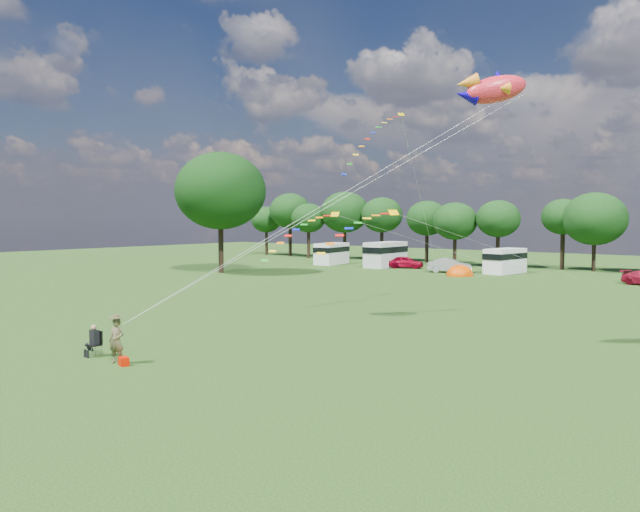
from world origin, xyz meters
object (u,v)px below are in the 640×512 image
Objects in this scene: campervan_a at (332,253)px; car_b at (450,265)px; camp_chair at (95,337)px; car_a at (406,262)px; kite_flyer at (117,341)px; big_tree at (220,191)px; fish_kite at (490,89)px; campervan_c at (505,260)px; tent_orange at (460,276)px; campervan_b at (386,254)px.

car_b is at bearing -104.03° from campervan_a.
camp_chair is at bearing 164.93° from car_b.
car_a is 2.30× the size of kite_flyer.
camp_chair is at bearing 177.23° from car_a.
car_a is at bearing 54.58° from big_tree.
fish_kite reaches higher than car_a.
fish_kite is at bearing -151.89° from campervan_c.
big_tree reaches higher than camp_chair.
tent_orange is (2.57, -2.74, -0.77)m from car_b.
big_tree is at bearing 165.07° from campervan_a.
car_b is 1.39× the size of fish_kite.
big_tree is 32.10m from campervan_c.
campervan_b is (-2.86, 0.03, 0.92)m from car_a.
big_tree is 26.63m from car_b.
big_tree reaches higher than tent_orange.
big_tree is at bearing 150.46° from campervan_b.
kite_flyer is at bearing -160.19° from campervan_b.
campervan_b is at bearing 61.13° from big_tree.
campervan_a reaches higher than camp_chair.
campervan_b is 2.02× the size of tent_orange.
car_b is 0.77× the size of campervan_c.
kite_flyer is 1.99m from camp_chair.
campervan_c is (24.84, 18.88, -7.56)m from big_tree.
car_b reaches higher than tent_orange.
camp_chair is at bearing -162.11° from campervan_a.
kite_flyer is (6.36, -45.14, 0.94)m from tent_orange.
car_b is at bearing 78.49° from fish_kite.
kite_flyer is at bearing -168.59° from campervan_c.
campervan_a is (-17.78, 1.65, 0.70)m from car_b.
campervan_a reaches higher than tent_orange.
campervan_a is at bearing 83.81° from big_tree.
fish_kite is (39.48, -19.38, 2.97)m from big_tree.
kite_flyer is at bearing -171.63° from fish_kite.
camp_chair is (1.79, -50.62, -0.62)m from campervan_c.
car_b is at bearing 100.17° from camp_chair.
big_tree reaches higher than fish_kite.
tent_orange is 1.63× the size of kite_flyer.
fish_kite is (10.87, 12.57, 11.02)m from kite_flyer.
big_tree is 44.08m from fish_kite.
car_b is 17.87m from campervan_a.
fish_kite is (37.58, -36.95, 10.50)m from campervan_a.
tent_orange is 38.73m from fish_kite.
tent_orange is at bearing -135.29° from car_a.
kite_flyer is at bearing -81.99° from tent_orange.
campervan_c is (12.04, 0.88, 0.72)m from car_a.
fish_kite is at bearing 45.79° from camp_chair.
campervan_a is 53.74m from fish_kite.
camp_chair is 21.03m from fish_kite.
campervan_b is 48.77m from fish_kite.
big_tree is at bearing -149.35° from tent_orange.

